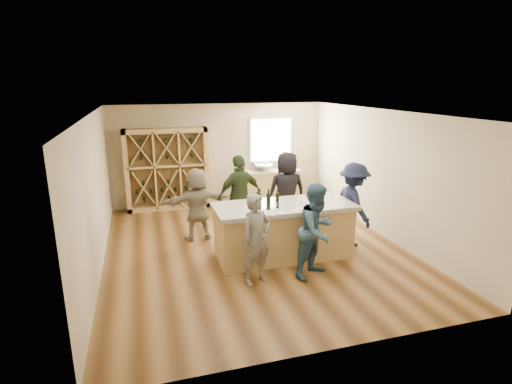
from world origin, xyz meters
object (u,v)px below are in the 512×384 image
object	(u,v)px
wine_bottle_e	(277,201)
wine_bottle_c	(258,200)
sink	(264,167)
wine_bottle_d	(268,202)
person_far_right	(287,192)
wine_rack	(167,169)
person_far_mid	(240,196)
tasting_counter_base	(284,232)
person_server	(353,204)
person_near_left	(256,239)
person_far_left	(197,204)
wine_bottle_b	(252,204)
person_near_right	(317,230)

from	to	relation	value
wine_bottle_e	wine_bottle_c	bearing A→B (deg)	168.97
sink	wine_bottle_d	distance (m)	4.18
wine_bottle_d	person_far_right	bearing A→B (deg)	59.13
wine_rack	person_far_mid	bearing A→B (deg)	-60.31
tasting_counter_base	person_server	world-z (taller)	person_server
person_near_left	person_far_left	world-z (taller)	person_far_left
wine_bottle_d	wine_bottle_b	bearing A→B (deg)	-174.26
tasting_counter_base	person_far_left	world-z (taller)	person_far_left
wine_bottle_c	tasting_counter_base	bearing A→B (deg)	9.84
person_far_left	sink	bearing A→B (deg)	-137.93
wine_bottle_e	person_server	size ratio (longest dim) A/B	0.16
wine_rack	wine_bottle_d	world-z (taller)	wine_rack
wine_bottle_c	person_far_mid	xyz separation A→B (m)	(0.01, 1.48, -0.32)
wine_rack	wine_bottle_b	distance (m)	4.29
sink	wine_bottle_b	bearing A→B (deg)	-110.14
wine_bottle_b	person_far_right	bearing A→B (deg)	51.92
person_near_left	person_far_left	bearing A→B (deg)	84.59
tasting_counter_base	person_near_left	bearing A→B (deg)	-133.11
sink	wine_bottle_e	size ratio (longest dim) A/B	1.92
wine_bottle_b	wine_bottle_c	world-z (taller)	wine_bottle_c
person_far_mid	person_near_right	bearing A→B (deg)	96.29
person_near_right	person_far_left	xyz separation A→B (m)	(-1.77, 2.30, -0.04)
person_near_left	person_far_mid	size ratio (longest dim) A/B	0.87
wine_bottle_c	sink	bearing A→B (deg)	71.34
wine_bottle_e	person_near_right	distance (m)	0.97
sink	person_server	xyz separation A→B (m)	(0.85, -3.59, -0.13)
wine_bottle_b	wine_bottle_d	world-z (taller)	wine_bottle_d
wine_bottle_b	person_far_mid	world-z (taller)	person_far_mid
person_far_mid	wine_bottle_b	bearing A→B (deg)	70.25
wine_bottle_c	person_far_left	xyz separation A→B (m)	(-0.94, 1.48, -0.43)
wine_bottle_d	wine_bottle_e	bearing A→B (deg)	19.42
sink	person_far_left	world-z (taller)	person_far_left
person_far_mid	tasting_counter_base	bearing A→B (deg)	97.95
wine_rack	wine_bottle_d	bearing A→B (deg)	-69.26
person_near_right	person_far_left	bearing A→B (deg)	98.49
person_near_left	person_far_mid	distance (m)	2.27
sink	person_far_right	size ratio (longest dim) A/B	0.29
sink	wine_bottle_e	distance (m)	4.06
tasting_counter_base	person_far_left	size ratio (longest dim) A/B	1.61
wine_bottle_e	person_near_right	xyz separation A→B (m)	(0.48, -0.76, -0.37)
person_near_left	person_far_left	distance (m)	2.35
person_server	person_far_left	world-z (taller)	person_server
person_server	person_far_mid	distance (m)	2.46
wine_bottle_d	person_near_right	xyz separation A→B (m)	(0.68, -0.69, -0.39)
wine_bottle_c	wine_bottle_d	size ratio (longest dim) A/B	1.00
tasting_counter_base	person_far_right	distance (m)	1.56
sink	wine_bottle_d	world-z (taller)	wine_bottle_d
wine_bottle_c	person_far_mid	distance (m)	1.51
sink	person_near_right	xyz separation A→B (m)	(-0.48, -4.69, -0.16)
wine_bottle_b	wine_bottle_e	distance (m)	0.54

